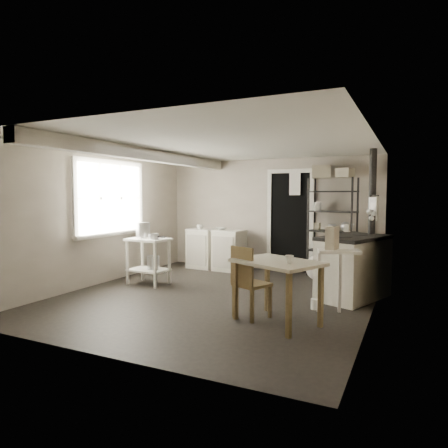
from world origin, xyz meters
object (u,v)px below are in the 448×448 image
at_px(stove, 353,270).
at_px(chair, 252,280).
at_px(prep_table, 148,261).
at_px(stockpot, 143,230).
at_px(base_cabinets, 216,247).
at_px(flour_sack, 316,267).
at_px(shelf_rack, 332,227).
at_px(work_table, 277,292).

bearing_deg(stove, chair, -102.87).
relative_size(prep_table, stockpot, 3.00).
bearing_deg(base_cabinets, prep_table, -99.09).
height_order(prep_table, stockpot, stockpot).
height_order(prep_table, flour_sack, prep_table).
bearing_deg(base_cabinets, flour_sack, -1.15).
bearing_deg(stockpot, stove, 7.32).
bearing_deg(stockpot, chair, -23.30).
xyz_separation_m(base_cabinets, flour_sack, (2.16, -0.20, -0.22)).
xyz_separation_m(shelf_rack, stove, (0.59, -1.47, -0.51)).
bearing_deg(prep_table, flour_sack, 31.63).
distance_m(stockpot, stove, 3.60).
xyz_separation_m(prep_table, work_table, (2.69, -1.09, -0.02)).
xyz_separation_m(stockpot, stove, (3.53, 0.45, -0.50)).
bearing_deg(shelf_rack, chair, -86.74).
height_order(stockpot, stove, stockpot).
distance_m(stockpot, shelf_rack, 3.51).
relative_size(stockpot, shelf_rack, 0.14).
bearing_deg(prep_table, chair, -23.34).
xyz_separation_m(stockpot, work_table, (2.85, -1.15, -0.56)).
xyz_separation_m(shelf_rack, chair, (-0.44, -3.00, -0.46)).
relative_size(work_table, chair, 1.10).
xyz_separation_m(stove, work_table, (-0.68, -1.61, -0.06)).
relative_size(prep_table, flour_sack, 1.74).
distance_m(stove, work_table, 1.75).
bearing_deg(work_table, base_cabinets, 128.19).
distance_m(stockpot, chair, 2.75).
height_order(base_cabinets, chair, chair).
xyz_separation_m(stove, flour_sack, (-0.79, 1.07, -0.20)).
bearing_deg(prep_table, stove, 8.76).
height_order(shelf_rack, stove, shelf_rack).
bearing_deg(chair, work_table, 10.82).
bearing_deg(shelf_rack, flour_sack, -104.72).
relative_size(stove, chair, 1.30).
height_order(prep_table, stove, stove).
bearing_deg(prep_table, work_table, -21.99).
bearing_deg(stockpot, base_cabinets, 71.36).
relative_size(stockpot, flour_sack, 0.58).
relative_size(base_cabinets, flour_sack, 2.75).
bearing_deg(stove, shelf_rack, 133.32).
xyz_separation_m(shelf_rack, work_table, (-0.09, -3.07, -0.57)).
height_order(chair, flour_sack, chair).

